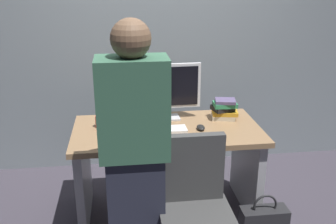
{
  "coord_description": "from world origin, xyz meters",
  "views": [
    {
      "loc": [
        -0.34,
        -2.71,
        1.85
      ],
      "look_at": [
        0.0,
        -0.05,
        0.88
      ],
      "focal_mm": 41.02,
      "sensor_mm": 36.0,
      "label": 1
    }
  ],
  "objects_px": {
    "office_chair": "(195,220)",
    "monitor": "(167,89)",
    "handbag": "(263,224)",
    "cup_near_keyboard": "(108,133)",
    "person_at_desk": "(135,157)",
    "book_stack": "(224,109)",
    "keyboard": "(158,130)",
    "mouse": "(201,127)",
    "desk": "(167,155)",
    "cup_by_monitor": "(100,122)"
  },
  "relations": [
    {
      "from": "desk",
      "to": "keyboard",
      "type": "bearing_deg",
      "value": -143.74
    },
    {
      "from": "mouse",
      "to": "cup_near_keyboard",
      "type": "xyz_separation_m",
      "value": [
        -0.7,
        -0.09,
        0.03
      ]
    },
    {
      "from": "desk",
      "to": "book_stack",
      "type": "height_order",
      "value": "book_stack"
    },
    {
      "from": "cup_near_keyboard",
      "to": "cup_by_monitor",
      "type": "xyz_separation_m",
      "value": [
        -0.07,
        0.23,
        0.0
      ]
    },
    {
      "from": "monitor",
      "to": "mouse",
      "type": "height_order",
      "value": "monitor"
    },
    {
      "from": "mouse",
      "to": "cup_near_keyboard",
      "type": "relative_size",
      "value": 1.09
    },
    {
      "from": "desk",
      "to": "cup_by_monitor",
      "type": "relative_size",
      "value": 15.69
    },
    {
      "from": "desk",
      "to": "office_chair",
      "type": "height_order",
      "value": "office_chair"
    },
    {
      "from": "person_at_desk",
      "to": "cup_by_monitor",
      "type": "relative_size",
      "value": 17.91
    },
    {
      "from": "cup_by_monitor",
      "to": "desk",
      "type": "bearing_deg",
      "value": -9.74
    },
    {
      "from": "person_at_desk",
      "to": "cup_by_monitor",
      "type": "bearing_deg",
      "value": 107.17
    },
    {
      "from": "handbag",
      "to": "mouse",
      "type": "bearing_deg",
      "value": 134.9
    },
    {
      "from": "mouse",
      "to": "book_stack",
      "type": "distance_m",
      "value": 0.32
    },
    {
      "from": "cup_by_monitor",
      "to": "keyboard",
      "type": "bearing_deg",
      "value": -18.02
    },
    {
      "from": "person_at_desk",
      "to": "handbag",
      "type": "height_order",
      "value": "person_at_desk"
    },
    {
      "from": "cup_near_keyboard",
      "to": "handbag",
      "type": "xyz_separation_m",
      "value": [
        1.09,
        -0.31,
        -0.64
      ]
    },
    {
      "from": "monitor",
      "to": "cup_near_keyboard",
      "type": "relative_size",
      "value": 5.92
    },
    {
      "from": "cup_near_keyboard",
      "to": "desk",
      "type": "bearing_deg",
      "value": 18.13
    },
    {
      "from": "person_at_desk",
      "to": "cup_near_keyboard",
      "type": "xyz_separation_m",
      "value": [
        -0.17,
        0.53,
        -0.06
      ]
    },
    {
      "from": "keyboard",
      "to": "cup_by_monitor",
      "type": "distance_m",
      "value": 0.46
    },
    {
      "from": "monitor",
      "to": "handbag",
      "type": "distance_m",
      "value": 1.25
    },
    {
      "from": "keyboard",
      "to": "handbag",
      "type": "relative_size",
      "value": 1.14
    },
    {
      "from": "cup_by_monitor",
      "to": "book_stack",
      "type": "bearing_deg",
      "value": 3.41
    },
    {
      "from": "desk",
      "to": "cup_near_keyboard",
      "type": "height_order",
      "value": "cup_near_keyboard"
    },
    {
      "from": "mouse",
      "to": "cup_near_keyboard",
      "type": "distance_m",
      "value": 0.7
    },
    {
      "from": "cup_near_keyboard",
      "to": "person_at_desk",
      "type": "bearing_deg",
      "value": -72.29
    },
    {
      "from": "monitor",
      "to": "book_stack",
      "type": "xyz_separation_m",
      "value": [
        0.46,
        -0.06,
        -0.18
      ]
    },
    {
      "from": "mouse",
      "to": "book_stack",
      "type": "relative_size",
      "value": 0.44
    },
    {
      "from": "keyboard",
      "to": "cup_near_keyboard",
      "type": "height_order",
      "value": "cup_near_keyboard"
    },
    {
      "from": "office_chair",
      "to": "monitor",
      "type": "bearing_deg",
      "value": 93.22
    },
    {
      "from": "keyboard",
      "to": "mouse",
      "type": "height_order",
      "value": "mouse"
    },
    {
      "from": "keyboard",
      "to": "book_stack",
      "type": "distance_m",
      "value": 0.6
    },
    {
      "from": "desk",
      "to": "handbag",
      "type": "height_order",
      "value": "desk"
    },
    {
      "from": "desk",
      "to": "mouse",
      "type": "xyz_separation_m",
      "value": [
        0.25,
        -0.06,
        0.24
      ]
    },
    {
      "from": "handbag",
      "to": "cup_near_keyboard",
      "type": "bearing_deg",
      "value": 163.98
    },
    {
      "from": "desk",
      "to": "cup_by_monitor",
      "type": "xyz_separation_m",
      "value": [
        -0.51,
        0.09,
        0.27
      ]
    },
    {
      "from": "person_at_desk",
      "to": "mouse",
      "type": "relative_size",
      "value": 16.39
    },
    {
      "from": "person_at_desk",
      "to": "book_stack",
      "type": "xyz_separation_m",
      "value": [
        0.76,
        0.82,
        -0.02
      ]
    },
    {
      "from": "keyboard",
      "to": "cup_by_monitor",
      "type": "bearing_deg",
      "value": 160.67
    },
    {
      "from": "keyboard",
      "to": "handbag",
      "type": "height_order",
      "value": "keyboard"
    },
    {
      "from": "mouse",
      "to": "cup_by_monitor",
      "type": "bearing_deg",
      "value": 169.05
    },
    {
      "from": "office_chair",
      "to": "cup_by_monitor",
      "type": "bearing_deg",
      "value": 124.99
    },
    {
      "from": "keyboard",
      "to": "office_chair",
      "type": "bearing_deg",
      "value": -79.0
    },
    {
      "from": "monitor",
      "to": "office_chair",
      "type": "bearing_deg",
      "value": -86.78
    },
    {
      "from": "person_at_desk",
      "to": "office_chair",
      "type": "bearing_deg",
      "value": -13.12
    },
    {
      "from": "monitor",
      "to": "handbag",
      "type": "relative_size",
      "value": 1.43
    },
    {
      "from": "handbag",
      "to": "monitor",
      "type": "bearing_deg",
      "value": 133.29
    },
    {
      "from": "desk",
      "to": "handbag",
      "type": "bearing_deg",
      "value": -35.33
    },
    {
      "from": "keyboard",
      "to": "person_at_desk",
      "type": "bearing_deg",
      "value": -109.44
    },
    {
      "from": "keyboard",
      "to": "cup_near_keyboard",
      "type": "relative_size",
      "value": 4.71
    }
  ]
}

